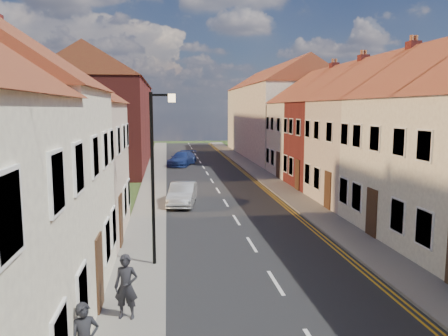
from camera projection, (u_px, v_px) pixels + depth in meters
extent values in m
cube|color=black|center=(226.00, 203.00, 25.81)|extent=(7.00, 90.00, 0.02)
cube|color=gray|center=(151.00, 204.00, 25.23)|extent=(1.80, 90.00, 0.12)
cube|color=gray|center=(298.00, 200.00, 26.36)|extent=(1.80, 90.00, 0.12)
cube|color=white|center=(443.00, 164.00, 20.21)|extent=(8.00, 5.00, 6.00)
cube|color=beige|center=(386.00, 153.00, 25.51)|extent=(8.00, 5.80, 6.00)
cube|color=maroon|center=(413.00, 57.00, 22.55)|extent=(0.60, 0.60, 1.60)
cube|color=maroon|center=(348.00, 145.00, 30.82)|extent=(8.00, 5.00, 6.00)
cube|color=maroon|center=(363.00, 67.00, 28.24)|extent=(0.60, 0.60, 1.60)
cube|color=white|center=(321.00, 140.00, 36.12)|extent=(8.00, 5.80, 6.00)
cube|color=maroon|center=(334.00, 73.00, 33.16)|extent=(0.60, 0.60, 1.60)
cube|color=beige|center=(25.00, 173.00, 18.18)|extent=(8.00, 6.10, 5.80)
cube|color=white|center=(276.00, 122.00, 51.02)|extent=(8.00, 24.00, 8.00)
cube|color=maroon|center=(107.00, 124.00, 43.72)|extent=(8.00, 24.00, 8.00)
cylinder|color=black|center=(153.00, 180.00, 15.06)|extent=(0.12, 0.12, 6.00)
cube|color=black|center=(161.00, 95.00, 14.71)|extent=(0.70, 0.08, 0.08)
cube|color=#FFD899|center=(172.00, 98.00, 14.77)|extent=(0.25, 0.15, 0.28)
imported|color=#989B9F|center=(183.00, 194.00, 25.31)|extent=(1.97, 4.12, 1.30)
imported|color=navy|center=(182.00, 159.00, 42.62)|extent=(3.38, 5.08, 1.37)
imported|color=black|center=(126.00, 287.00, 11.34)|extent=(0.69, 0.51, 1.71)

